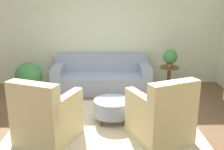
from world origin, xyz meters
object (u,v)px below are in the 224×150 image
at_px(ottoman_table, 112,107).
at_px(side_table, 169,75).
at_px(armchair_left, 46,118).
at_px(armchair_right, 161,116).
at_px(potted_plant_floor, 29,77).
at_px(potted_plant_on_side_table, 170,57).
at_px(couch, 102,78).

relative_size(ottoman_table, side_table, 1.08).
relative_size(armchair_left, armchair_right, 1.00).
height_order(armchair_left, potted_plant_floor, armchair_left).
relative_size(ottoman_table, potted_plant_on_side_table, 1.61).
relative_size(couch, potted_plant_floor, 3.01).
height_order(armchair_right, potted_plant_on_side_table, potted_plant_on_side_table).
bearing_deg(armchair_left, couch, 71.08).
bearing_deg(potted_plant_floor, armchair_left, -68.20).
distance_m(armchair_right, ottoman_table, 0.99).
distance_m(armchair_left, side_table, 3.24).
xyz_separation_m(couch, ottoman_table, (0.20, -1.75, -0.02)).
bearing_deg(couch, potted_plant_floor, -169.02).
height_order(couch, armchair_left, armchair_left).
distance_m(armchair_right, potted_plant_on_side_table, 2.32).
bearing_deg(couch, ottoman_table, -83.38).
distance_m(couch, potted_plant_floor, 1.69).
height_order(armchair_left, ottoman_table, armchair_left).
bearing_deg(armchair_right, potted_plant_on_side_table, 73.78).
relative_size(armchair_right, potted_plant_floor, 1.42).
xyz_separation_m(ottoman_table, side_table, (1.37, 1.54, 0.14)).
bearing_deg(armchair_left, ottoman_table, 32.33).
height_order(armchair_left, side_table, armchair_left).
height_order(armchair_left, potted_plant_on_side_table, potted_plant_on_side_table).
bearing_deg(potted_plant_floor, ottoman_table, -37.59).
xyz_separation_m(armchair_right, potted_plant_on_side_table, (0.64, 2.18, 0.46)).
distance_m(armchair_left, ottoman_table, 1.22).
bearing_deg(potted_plant_floor, couch, 10.98).
height_order(ottoman_table, potted_plant_on_side_table, potted_plant_on_side_table).
xyz_separation_m(ottoman_table, potted_plant_floor, (-1.86, 1.43, 0.16)).
bearing_deg(side_table, ottoman_table, -131.81).
bearing_deg(potted_plant_on_side_table, potted_plant_floor, -178.15).
bearing_deg(armchair_left, armchair_right, -0.00).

